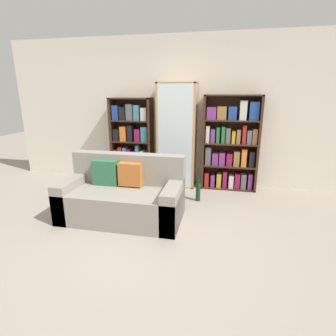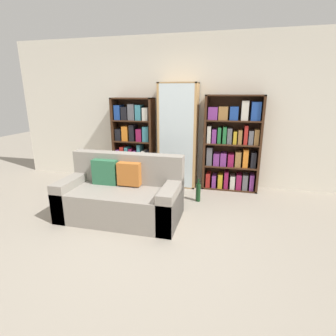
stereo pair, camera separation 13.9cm
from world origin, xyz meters
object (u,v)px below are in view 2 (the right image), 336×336
couch (122,196)px  bookshelf_right (232,145)px  bookshelf_left (134,142)px  display_cabinet (178,137)px  wine_bottle (198,192)px

couch → bookshelf_right: 2.17m
couch → bookshelf_left: bearing=103.8°
couch → bookshelf_right: bearing=46.0°
bookshelf_right → display_cabinet: bearing=-179.1°
bookshelf_left → bookshelf_right: bearing=0.0°
bookshelf_left → bookshelf_right: (1.84, 0.00, 0.02)m
wine_bottle → bookshelf_left: bearing=151.9°
couch → bookshelf_left: (-0.37, 1.52, 0.48)m
couch → wine_bottle: couch is taller
display_cabinet → wine_bottle: 1.16m
couch → wine_bottle: (0.98, 0.79, -0.15)m
bookshelf_right → wine_bottle: bookshelf_right is taller
bookshelf_right → wine_bottle: size_ratio=4.42×
couch → bookshelf_left: bookshelf_left is taller
bookshelf_left → bookshelf_right: size_ratio=0.97×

